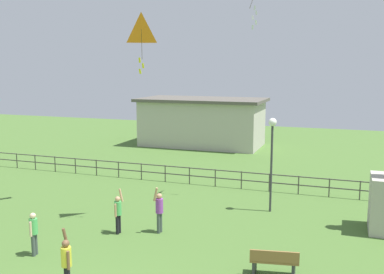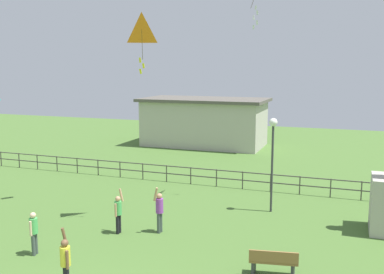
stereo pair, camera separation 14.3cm
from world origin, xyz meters
name	(u,v)px [view 2 (the right image)]	position (x,y,z in m)	size (l,w,h in m)	color
lamppost	(273,144)	(3.30, 10.78, 3.09)	(0.36, 0.36, 4.22)	#38383D
park_bench	(273,262)	(4.47, 4.64, 0.46)	(1.55, 0.67, 0.85)	olive
person_0	(34,230)	(-3.53, 3.37, 0.87)	(0.28, 0.45, 1.52)	#3F4C47
person_1	(66,261)	(-0.93, 1.59, 0.94)	(0.41, 0.43, 1.87)	black
person_2	(159,209)	(-0.33, 6.75, 0.93)	(0.32, 0.48, 1.86)	#3F4C47
person_3	(118,212)	(-1.80, 6.12, 0.88)	(0.28, 0.45, 1.75)	black
kite_2	(142,31)	(-1.27, 7.36, 7.79)	(1.08, 1.13, 2.27)	orange
waterfront_railing	(215,175)	(-0.31, 14.00, 0.62)	(36.02, 0.06, 0.95)	#4C4742
pavilion_building	(204,122)	(-4.96, 26.00, 1.97)	(10.21, 5.41, 3.90)	#B7B2A3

